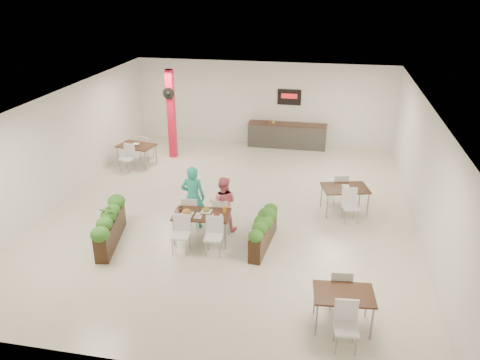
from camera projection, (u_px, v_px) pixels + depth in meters
name	position (u px, v px, depth m)	size (l,w,h in m)	color
ground	(232.00, 209.00, 13.41)	(12.00, 12.00, 0.00)	beige
room_shell	(231.00, 143.00, 12.60)	(10.10, 12.10, 3.22)	white
red_column	(171.00, 113.00, 16.68)	(0.40, 0.41, 3.20)	red
service_counter	(287.00, 135.00, 18.12)	(3.00, 0.64, 2.20)	#302E2B
main_table	(201.00, 218.00, 11.59)	(1.45, 1.70, 0.92)	black
diner_man	(193.00, 197.00, 12.16)	(0.63, 0.41, 1.72)	teal
diner_woman	(223.00, 204.00, 12.07)	(0.72, 0.56, 1.48)	#F36C82
planter_left	(110.00, 225.00, 11.52)	(0.72, 1.99, 1.05)	black
planter_right	(263.00, 228.00, 11.41)	(0.55, 1.87, 0.98)	black
side_table_a	(136.00, 148.00, 16.30)	(1.36, 1.67, 0.92)	black
side_table_b	(345.00, 191.00, 13.03)	(1.42, 1.67, 0.92)	black
side_table_c	(343.00, 299.00, 8.70)	(1.18, 1.65, 0.92)	black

